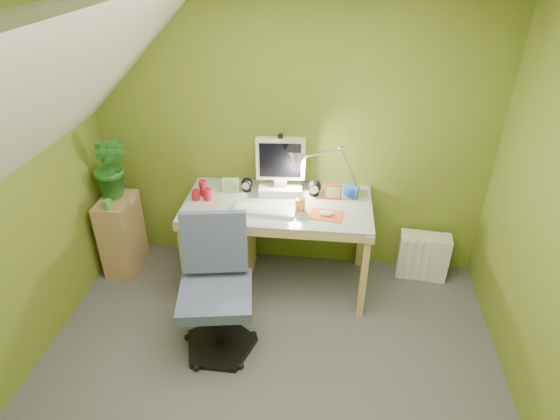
# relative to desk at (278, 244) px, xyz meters

# --- Properties ---
(floor) EXTENTS (3.20, 3.20, 0.01)m
(floor) POSITION_rel_desk_xyz_m (0.05, -1.23, -0.39)
(floor) COLOR #525257
(floor) RESTS_ON ground
(wall_back) EXTENTS (3.20, 0.01, 2.40)m
(wall_back) POSITION_rel_desk_xyz_m (0.05, 0.37, 0.81)
(wall_back) COLOR olive
(wall_back) RESTS_ON floor
(slope_ceiling) EXTENTS (1.10, 3.20, 1.10)m
(slope_ceiling) POSITION_rel_desk_xyz_m (-0.95, -1.23, 1.46)
(slope_ceiling) COLOR white
(slope_ceiling) RESTS_ON wall_left
(desk) EXTENTS (1.45, 0.74, 0.77)m
(desk) POSITION_rel_desk_xyz_m (0.00, 0.00, 0.00)
(desk) COLOR tan
(desk) RESTS_ON floor
(monitor) EXTENTS (0.36, 0.23, 0.48)m
(monitor) POSITION_rel_desk_xyz_m (-0.00, 0.18, 0.63)
(monitor) COLOR beige
(monitor) RESTS_ON desk
(speaker_left) EXTENTS (0.12, 0.12, 0.11)m
(speaker_left) POSITION_rel_desk_xyz_m (-0.27, 0.16, 0.44)
(speaker_left) COLOR black
(speaker_left) RESTS_ON desk
(speaker_right) EXTENTS (0.13, 0.13, 0.13)m
(speaker_right) POSITION_rel_desk_xyz_m (0.27, 0.16, 0.45)
(speaker_right) COLOR black
(speaker_right) RESTS_ON desk
(keyboard) EXTENTS (0.47, 0.18, 0.02)m
(keyboard) POSITION_rel_desk_xyz_m (-0.08, -0.14, 0.40)
(keyboard) COLOR white
(keyboard) RESTS_ON desk
(mousepad) EXTENTS (0.26, 0.20, 0.01)m
(mousepad) POSITION_rel_desk_xyz_m (0.38, -0.14, 0.39)
(mousepad) COLOR #D45321
(mousepad) RESTS_ON desk
(mouse) EXTENTS (0.12, 0.09, 0.03)m
(mouse) POSITION_rel_desk_xyz_m (0.38, -0.14, 0.40)
(mouse) COLOR white
(mouse) RESTS_ON mousepad
(amber_tumbler) EXTENTS (0.09, 0.09, 0.10)m
(amber_tumbler) POSITION_rel_desk_xyz_m (0.18, -0.08, 0.44)
(amber_tumbler) COLOR #935715
(amber_tumbler) RESTS_ON desk
(candle_cluster) EXTENTS (0.19, 0.17, 0.13)m
(candle_cluster) POSITION_rel_desk_xyz_m (-0.60, 0.01, 0.45)
(candle_cluster) COLOR #B70F23
(candle_cluster) RESTS_ON desk
(photo_frame_red) EXTENTS (0.14, 0.02, 0.12)m
(photo_frame_red) POSITION_rel_desk_xyz_m (0.42, 0.12, 0.45)
(photo_frame_red) COLOR red
(photo_frame_red) RESTS_ON desk
(photo_frame_blue) EXTENTS (0.11, 0.09, 0.11)m
(photo_frame_blue) POSITION_rel_desk_xyz_m (0.56, 0.16, 0.44)
(photo_frame_blue) COLOR #164197
(photo_frame_blue) RESTS_ON desk
(photo_frame_green) EXTENTS (0.13, 0.03, 0.11)m
(photo_frame_green) POSITION_rel_desk_xyz_m (-0.40, 0.14, 0.44)
(photo_frame_green) COLOR #A4CB8B
(photo_frame_green) RESTS_ON desk
(desk_lamp) EXTENTS (0.60, 0.28, 0.63)m
(desk_lamp) POSITION_rel_desk_xyz_m (0.45, 0.18, 0.70)
(desk_lamp) COLOR silver
(desk_lamp) RESTS_ON desk
(side_ledge) EXTENTS (0.25, 0.39, 0.69)m
(side_ledge) POSITION_rel_desk_xyz_m (-1.35, 0.04, -0.04)
(side_ledge) COLOR tan
(side_ledge) RESTS_ON floor
(potted_plant) EXTENTS (0.32, 0.26, 0.55)m
(potted_plant) POSITION_rel_desk_xyz_m (-1.35, 0.09, 0.57)
(potted_plant) COLOR #246923
(potted_plant) RESTS_ON side_ledge
(green_cup) EXTENTS (0.07, 0.07, 0.08)m
(green_cup) POSITION_rel_desk_xyz_m (-1.33, -0.11, 0.34)
(green_cup) COLOR green
(green_cup) RESTS_ON side_ledge
(task_chair) EXTENTS (0.64, 0.64, 1.00)m
(task_chair) POSITION_rel_desk_xyz_m (-0.32, -0.78, 0.11)
(task_chair) COLOR #454F72
(task_chair) RESTS_ON floor
(radiator) EXTENTS (0.42, 0.20, 0.41)m
(radiator) POSITION_rel_desk_xyz_m (1.21, 0.23, -0.18)
(radiator) COLOR silver
(radiator) RESTS_ON floor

